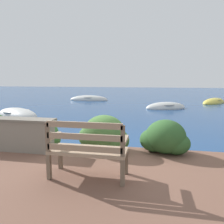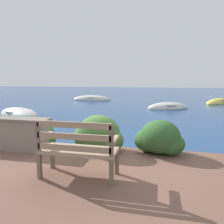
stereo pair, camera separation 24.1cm
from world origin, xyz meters
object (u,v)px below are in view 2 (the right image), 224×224
(rowboat_outer, at_px, (92,100))
(rowboat_far, at_px, (218,103))
(rowboat_mid, at_px, (168,108))
(park_bench, at_px, (78,148))
(rowboat_nearest, at_px, (19,115))

(rowboat_outer, bearing_deg, rowboat_far, -5.41)
(rowboat_mid, bearing_deg, park_bench, 56.25)
(rowboat_far, relative_size, rowboat_outer, 0.95)
(park_bench, relative_size, rowboat_far, 0.41)
(rowboat_nearest, relative_size, rowboat_far, 0.99)
(rowboat_far, bearing_deg, rowboat_outer, 124.09)
(rowboat_nearest, distance_m, rowboat_mid, 8.11)
(park_bench, distance_m, rowboat_outer, 14.62)
(rowboat_far, bearing_deg, rowboat_nearest, 161.52)
(rowboat_mid, bearing_deg, rowboat_outer, -57.59)
(rowboat_outer, bearing_deg, rowboat_mid, -37.75)
(park_bench, bearing_deg, rowboat_nearest, 130.74)
(park_bench, relative_size, rowboat_nearest, 0.41)
(park_bench, bearing_deg, rowboat_outer, 106.00)
(park_bench, relative_size, rowboat_outer, 0.38)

